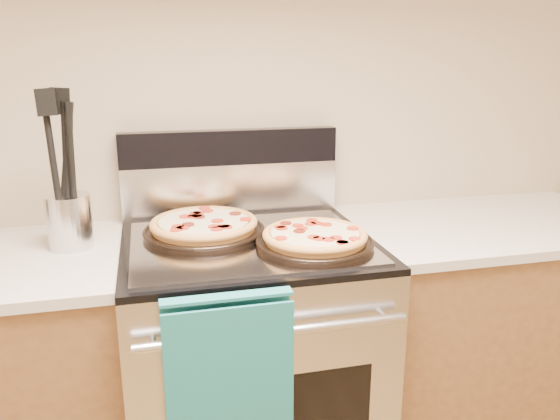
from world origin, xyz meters
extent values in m
plane|color=tan|center=(0.00, 2.00, 1.35)|extent=(4.00, 0.00, 4.00)
cube|color=#B7B7BC|center=(0.00, 1.65, 0.45)|extent=(0.76, 0.68, 0.90)
cube|color=black|center=(0.00, 1.65, 0.91)|extent=(0.76, 0.68, 0.02)
cube|color=silver|center=(0.00, 1.96, 1.01)|extent=(0.76, 0.06, 0.18)
cube|color=black|center=(0.00, 1.96, 1.16)|extent=(0.76, 0.06, 0.12)
cylinder|color=silver|center=(0.00, 1.27, 0.80)|extent=(0.70, 0.03, 0.03)
cube|color=gray|center=(0.00, 1.62, 0.92)|extent=(0.70, 0.55, 0.01)
cube|color=brown|center=(0.88, 1.68, 0.44)|extent=(1.00, 0.62, 0.88)
cube|color=#B7B0A4|center=(0.88, 1.68, 0.90)|extent=(1.02, 0.64, 0.03)
cylinder|color=silver|center=(-0.52, 1.74, 0.99)|extent=(0.15, 0.15, 0.16)
camera|label=1|loc=(-0.28, 0.08, 1.47)|focal=35.00mm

